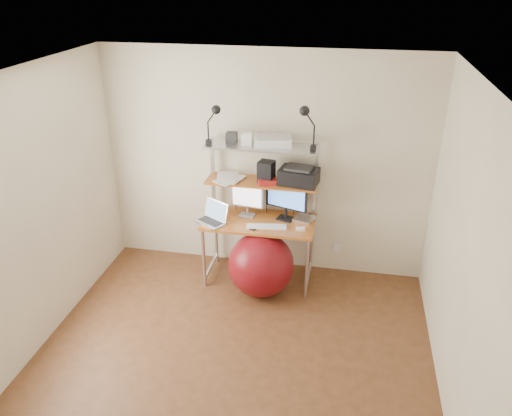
% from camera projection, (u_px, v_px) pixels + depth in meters
% --- Properties ---
extents(room, '(3.60, 3.60, 3.60)m').
position_uv_depth(room, '(225.00, 246.00, 3.89)').
color(room, brown).
rests_on(room, ground).
extents(computer_desk, '(1.20, 0.60, 1.57)m').
position_uv_depth(computer_desk, '(260.00, 200.00, 5.34)').
color(computer_desk, '#C76C26').
rests_on(computer_desk, ground).
extents(desktop, '(1.20, 0.60, 0.00)m').
position_uv_depth(desktop, '(259.00, 221.00, 5.38)').
color(desktop, '#C76C26').
rests_on(desktop, computer_desk).
extents(mid_shelf, '(1.18, 0.34, 0.00)m').
position_uv_depth(mid_shelf, '(261.00, 181.00, 5.32)').
color(mid_shelf, '#C76C26').
rests_on(mid_shelf, computer_desk).
extents(top_shelf, '(1.18, 0.34, 0.00)m').
position_uv_depth(top_shelf, '(261.00, 145.00, 5.14)').
color(top_shelf, '#B7B7BC').
rests_on(top_shelf, computer_desk).
extents(floor, '(3.60, 3.60, 0.00)m').
position_uv_depth(floor, '(229.00, 367.00, 4.44)').
color(floor, brown).
rests_on(floor, ground).
extents(wall_outlet, '(0.08, 0.01, 0.12)m').
position_uv_depth(wall_outlet, '(337.00, 247.00, 5.74)').
color(wall_outlet, white).
rests_on(wall_outlet, room).
extents(monitor_silver, '(0.36, 0.14, 0.40)m').
position_uv_depth(monitor_silver, '(247.00, 198.00, 5.41)').
color(monitor_silver, '#ABABB0').
rests_on(monitor_silver, desktop).
extents(monitor_black, '(0.46, 0.20, 0.48)m').
position_uv_depth(monitor_black, '(286.00, 198.00, 5.33)').
color(monitor_black, black).
rests_on(monitor_black, desktop).
extents(laptop, '(0.41, 0.38, 0.28)m').
position_uv_depth(laptop, '(214.00, 217.00, 5.35)').
color(laptop, silver).
rests_on(laptop, desktop).
extents(keyboard, '(0.43, 0.18, 0.01)m').
position_uv_depth(keyboard, '(266.00, 227.00, 5.25)').
color(keyboard, white).
rests_on(keyboard, desktop).
extents(mouse, '(0.10, 0.08, 0.03)m').
position_uv_depth(mouse, '(300.00, 229.00, 5.19)').
color(mouse, white).
rests_on(mouse, desktop).
extents(mac_mini, '(0.25, 0.25, 0.04)m').
position_uv_depth(mac_mini, '(304.00, 219.00, 5.38)').
color(mac_mini, silver).
rests_on(mac_mini, desktop).
extents(phone, '(0.12, 0.16, 0.01)m').
position_uv_depth(phone, '(255.00, 227.00, 5.24)').
color(phone, black).
rests_on(phone, desktop).
extents(printer, '(0.44, 0.33, 0.19)m').
position_uv_depth(printer, '(299.00, 176.00, 5.21)').
color(printer, black).
rests_on(printer, mid_shelf).
extents(nas_cube, '(0.18, 0.18, 0.23)m').
position_uv_depth(nas_cube, '(266.00, 172.00, 5.25)').
color(nas_cube, black).
rests_on(nas_cube, mid_shelf).
extents(red_box, '(0.22, 0.18, 0.05)m').
position_uv_depth(red_box, '(267.00, 182.00, 5.23)').
color(red_box, '#B41F1C').
rests_on(red_box, mid_shelf).
extents(scanner, '(0.42, 0.31, 0.10)m').
position_uv_depth(scanner, '(273.00, 141.00, 5.13)').
color(scanner, white).
rests_on(scanner, top_shelf).
extents(box_white, '(0.12, 0.10, 0.13)m').
position_uv_depth(box_white, '(247.00, 139.00, 5.12)').
color(box_white, white).
rests_on(box_white, top_shelf).
extents(box_grey, '(0.11, 0.11, 0.11)m').
position_uv_depth(box_grey, '(232.00, 137.00, 5.20)').
color(box_grey, '#2B2B2E').
rests_on(box_grey, top_shelf).
extents(clip_lamp_left, '(0.17, 0.09, 0.42)m').
position_uv_depth(clip_lamp_left, '(214.00, 116.00, 5.01)').
color(clip_lamp_left, black).
rests_on(clip_lamp_left, top_shelf).
extents(clip_lamp_right, '(0.18, 0.10, 0.45)m').
position_uv_depth(clip_lamp_right, '(306.00, 118.00, 4.85)').
color(clip_lamp_right, black).
rests_on(clip_lamp_right, top_shelf).
extents(exercise_ball, '(0.70, 0.70, 0.70)m').
position_uv_depth(exercise_ball, '(261.00, 265.00, 5.31)').
color(exercise_ball, maroon).
rests_on(exercise_ball, floor).
extents(paper_stack, '(0.35, 0.41, 0.02)m').
position_uv_depth(paper_stack, '(229.00, 178.00, 5.37)').
color(paper_stack, white).
rests_on(paper_stack, mid_shelf).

